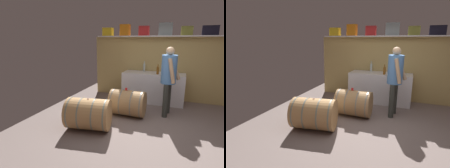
% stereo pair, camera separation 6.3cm
% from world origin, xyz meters
% --- Properties ---
extents(ground_plane, '(5.72, 8.11, 0.02)m').
position_xyz_m(ground_plane, '(0.00, 0.61, -0.01)').
color(ground_plane, '#73645F').
extents(back_wall_panel, '(4.52, 0.10, 1.94)m').
position_xyz_m(back_wall_panel, '(0.00, 2.45, 0.97)').
color(back_wall_panel, tan).
rests_on(back_wall_panel, ground).
extents(high_shelf_board, '(4.16, 0.40, 0.03)m').
position_xyz_m(high_shelf_board, '(0.00, 2.30, 1.96)').
color(high_shelf_board, white).
rests_on(high_shelf_board, back_wall_panel).
extents(toolcase_yellow, '(0.33, 0.28, 0.25)m').
position_xyz_m(toolcase_yellow, '(-1.79, 2.30, 2.10)').
color(toolcase_yellow, yellow).
rests_on(toolcase_yellow, high_shelf_board).
extents(toolcase_orange, '(0.29, 0.26, 0.34)m').
position_xyz_m(toolcase_orange, '(-1.21, 2.30, 2.15)').
color(toolcase_orange, orange).
rests_on(toolcase_orange, high_shelf_board).
extents(toolcase_red, '(0.31, 0.22, 0.28)m').
position_xyz_m(toolcase_red, '(-0.62, 2.30, 2.11)').
color(toolcase_red, red).
rests_on(toolcase_red, high_shelf_board).
extents(toolcase_grey, '(0.40, 0.23, 0.36)m').
position_xyz_m(toolcase_grey, '(0.01, 2.30, 2.15)').
color(toolcase_grey, gray).
rests_on(toolcase_grey, high_shelf_board).
extents(toolcase_olive, '(0.32, 0.20, 0.25)m').
position_xyz_m(toolcase_olive, '(0.59, 2.30, 2.10)').
color(toolcase_olive, olive).
rests_on(toolcase_olive, high_shelf_board).
extents(toolcase_black, '(0.41, 0.20, 0.26)m').
position_xyz_m(toolcase_black, '(1.17, 2.30, 2.10)').
color(toolcase_black, black).
rests_on(toolcase_black, high_shelf_board).
extents(work_cabinet, '(1.81, 0.65, 0.89)m').
position_xyz_m(work_cabinet, '(-0.23, 2.07, 0.44)').
color(work_cabinet, white).
rests_on(work_cabinet, ground).
extents(wine_bottle_amber, '(0.07, 0.07, 0.29)m').
position_xyz_m(wine_bottle_amber, '(-0.10, 1.91, 1.01)').
color(wine_bottle_amber, brown).
rests_on(wine_bottle_amber, work_cabinet).
extents(wine_bottle_clear, '(0.07, 0.07, 0.32)m').
position_xyz_m(wine_bottle_clear, '(-0.56, 2.25, 1.03)').
color(wine_bottle_clear, '#AFBCB8').
rests_on(wine_bottle_clear, work_cabinet).
extents(wine_bottle_green, '(0.08, 0.08, 0.35)m').
position_xyz_m(wine_bottle_green, '(0.22, 2.13, 1.04)').
color(wine_bottle_green, '#284F27').
rests_on(wine_bottle_green, work_cabinet).
extents(wine_glass, '(0.07, 0.07, 0.15)m').
position_xyz_m(wine_glass, '(0.24, 1.95, 0.99)').
color(wine_glass, white).
rests_on(wine_glass, work_cabinet).
extents(wine_barrel_near, '(0.86, 0.65, 0.65)m').
position_xyz_m(wine_barrel_near, '(-0.65, 0.79, 0.32)').
color(wine_barrel_near, '#A27C50').
rests_on(wine_barrel_near, ground).
extents(wine_barrel_far, '(1.01, 0.81, 0.68)m').
position_xyz_m(wine_barrel_far, '(-1.23, -0.20, 0.34)').
color(wine_barrel_far, tan).
rests_on(wine_barrel_far, ground).
extents(tasting_cup, '(0.06, 0.06, 0.06)m').
position_xyz_m(tasting_cup, '(-0.70, 0.79, 0.68)').
color(tasting_cup, red).
rests_on(tasting_cup, wine_barrel_near).
extents(winemaker_pouring, '(0.46, 0.53, 1.70)m').
position_xyz_m(winemaker_pouring, '(0.26, 1.15, 1.04)').
color(winemaker_pouring, '#313430').
rests_on(winemaker_pouring, ground).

